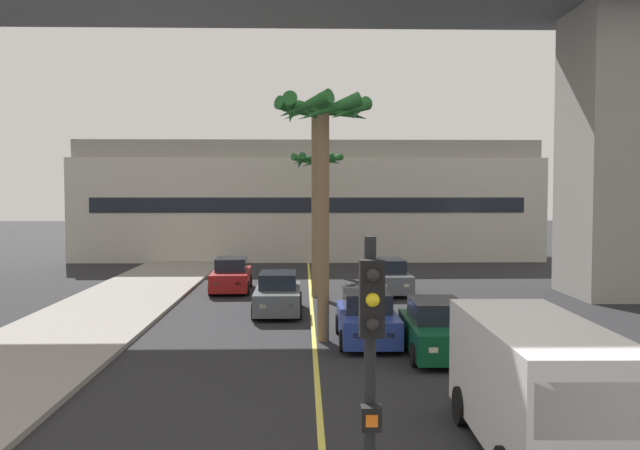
% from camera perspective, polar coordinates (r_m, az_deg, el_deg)
% --- Properties ---
extents(lane_stripe_center, '(0.14, 56.00, 0.01)m').
position_cam_1_polar(lane_stripe_center, '(23.62, -0.62, -8.50)').
color(lane_stripe_center, '#DBCC4C').
rests_on(lane_stripe_center, ground).
extents(pier_building_backdrop, '(31.75, 8.04, 8.14)m').
position_cam_1_polar(pier_building_backdrop, '(47.46, -1.05, 2.05)').
color(pier_building_backdrop, beige).
rests_on(pier_building_backdrop, ground).
extents(car_queue_front, '(1.89, 4.13, 1.56)m').
position_cam_1_polar(car_queue_front, '(19.41, 10.02, -8.87)').
color(car_queue_front, '#0C4728').
rests_on(car_queue_front, ground).
extents(car_queue_second, '(1.85, 4.11, 1.56)m').
position_cam_1_polar(car_queue_second, '(20.82, 4.06, -8.04)').
color(car_queue_second, navy).
rests_on(car_queue_second, ground).
extents(car_queue_third, '(1.91, 4.14, 1.56)m').
position_cam_1_polar(car_queue_third, '(30.81, 5.91, -4.51)').
color(car_queue_third, '#4C5156').
rests_on(car_queue_third, ground).
extents(car_queue_fourth, '(1.85, 4.11, 1.56)m').
position_cam_1_polar(car_queue_fourth, '(25.61, -3.65, -5.99)').
color(car_queue_fourth, '#4C5156').
rests_on(car_queue_fourth, ground).
extents(car_queue_fifth, '(1.93, 4.15, 1.56)m').
position_cam_1_polar(car_queue_fifth, '(31.49, -7.66, -4.36)').
color(car_queue_fifth, maroon).
rests_on(car_queue_fifth, ground).
extents(delivery_van, '(2.23, 5.28, 2.36)m').
position_cam_1_polar(delivery_van, '(12.51, 18.14, -12.86)').
color(delivery_van, white).
rests_on(delivery_van, ground).
extents(traffic_light_median_near, '(0.24, 0.37, 4.20)m').
position_cam_1_polar(traffic_light_median_near, '(6.80, 4.38, -13.61)').
color(traffic_light_median_near, black).
rests_on(traffic_light_median_near, ground).
extents(palm_tree_near_median, '(3.16, 3.32, 8.79)m').
position_cam_1_polar(palm_tree_near_median, '(29.38, -0.37, 7.58)').
color(palm_tree_near_median, brown).
rests_on(palm_tree_near_median, ground).
extents(palm_tree_mid_median, '(3.11, 3.12, 7.72)m').
position_cam_1_polar(palm_tree_mid_median, '(20.53, 0.40, 7.53)').
color(palm_tree_mid_median, brown).
rests_on(palm_tree_mid_median, ground).
extents(palm_tree_far_median, '(3.21, 3.21, 7.08)m').
position_cam_1_polar(palm_tree_far_median, '(39.42, -0.24, 4.22)').
color(palm_tree_far_median, brown).
rests_on(palm_tree_far_median, ground).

